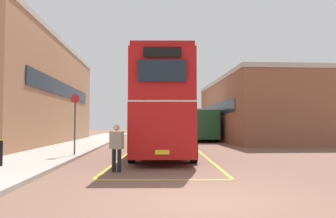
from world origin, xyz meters
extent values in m
plane|color=brown|center=(0.00, 14.40, 0.00)|extent=(135.60, 135.60, 0.00)
cube|color=#A39E93|center=(-6.50, 16.80, 0.07)|extent=(4.00, 57.60, 0.14)
cube|color=#AD7A56|center=(-10.61, 19.52, 4.02)|extent=(5.01, 21.82, 8.03)
cube|color=#19232D|center=(-8.07, 19.52, 4.42)|extent=(0.06, 16.58, 1.10)
cube|color=#BCB29E|center=(-10.61, 19.52, 8.21)|extent=(5.13, 21.94, 0.36)
cube|color=brown|center=(9.90, 23.97, 2.85)|extent=(8.80, 17.82, 5.70)
cube|color=#232D38|center=(5.47, 23.97, 3.13)|extent=(0.06, 13.55, 1.10)
cube|color=#BCB29E|center=(9.90, 23.97, 5.88)|extent=(8.92, 17.94, 0.36)
cylinder|color=black|center=(-1.55, 13.17, 0.50)|extent=(0.33, 1.01, 1.00)
cylinder|color=black|center=(1.06, 13.03, 0.50)|extent=(0.33, 1.01, 1.00)
cylinder|color=black|center=(-1.90, 6.71, 0.50)|extent=(0.33, 1.01, 1.00)
cylinder|color=black|center=(0.71, 6.57, 0.50)|extent=(0.33, 1.01, 1.00)
cube|color=#B71414|center=(-0.42, 9.87, 1.40)|extent=(3.09, 10.56, 2.10)
cube|color=#B71414|center=(-0.42, 9.87, 3.50)|extent=(3.08, 10.35, 2.10)
cube|color=#B71414|center=(-0.42, 9.87, 4.65)|extent=(2.97, 10.24, 0.20)
cube|color=white|center=(-0.42, 9.87, 2.45)|extent=(3.12, 10.46, 0.14)
cube|color=#19232D|center=(-1.70, 9.94, 1.70)|extent=(0.49, 8.55, 0.84)
cube|color=#19232D|center=(-1.70, 9.94, 3.60)|extent=(0.49, 8.55, 0.84)
cube|color=#19232D|center=(0.87, 9.80, 1.70)|extent=(0.49, 8.55, 0.84)
cube|color=#19232D|center=(0.87, 9.80, 3.60)|extent=(0.49, 8.55, 0.84)
cube|color=#19232D|center=(-0.70, 4.64, 3.60)|extent=(1.77, 0.14, 0.80)
cube|color=black|center=(-0.70, 4.64, 4.28)|extent=(1.39, 0.11, 0.36)
cube|color=#19232D|center=(-0.14, 15.10, 1.80)|extent=(2.03, 0.15, 1.00)
cube|color=yellow|center=(-0.70, 4.64, 0.63)|extent=(0.52, 0.06, 0.16)
cylinder|color=black|center=(2.73, 27.75, 0.46)|extent=(0.27, 0.92, 0.92)
cylinder|color=black|center=(5.16, 27.72, 0.46)|extent=(0.27, 0.92, 0.92)
cylinder|color=black|center=(2.68, 22.23, 0.46)|extent=(0.27, 0.92, 0.92)
cylinder|color=black|center=(5.11, 22.21, 0.46)|extent=(0.27, 0.92, 0.92)
cube|color=#1E512D|center=(3.92, 24.98, 1.60)|extent=(2.44, 9.22, 2.60)
cube|color=silver|center=(3.92, 24.98, 2.96)|extent=(2.30, 8.85, 0.12)
cube|color=#19232D|center=(2.73, 24.99, 1.95)|extent=(0.11, 7.35, 0.96)
cube|color=#19232D|center=(5.12, 24.96, 1.95)|extent=(0.11, 7.35, 0.96)
cube|color=#19232D|center=(3.97, 29.59, 1.90)|extent=(1.88, 0.06, 1.10)
cylinder|color=black|center=(-2.19, 4.16, 0.39)|extent=(0.14, 0.14, 0.79)
cylinder|color=black|center=(-2.38, 4.24, 0.39)|extent=(0.14, 0.14, 0.79)
cube|color=gray|center=(-2.29, 4.20, 1.08)|extent=(0.51, 0.37, 0.59)
cylinder|color=gray|center=(-2.07, 4.11, 1.11)|extent=(0.09, 0.09, 0.56)
cylinder|color=gray|center=(-2.50, 4.28, 1.11)|extent=(0.09, 0.09, 0.56)
sphere|color=tan|center=(-2.29, 4.18, 1.52)|extent=(0.21, 0.21, 0.21)
cylinder|color=#4C4C51|center=(-4.84, 9.10, 1.62)|extent=(0.08, 0.08, 2.96)
cylinder|color=red|center=(-4.84, 9.10, 2.92)|extent=(0.44, 0.08, 0.44)
cube|color=gold|center=(-2.48, 8.93, 0.00)|extent=(0.79, 12.43, 0.01)
cube|color=gold|center=(1.65, 8.71, 0.00)|extent=(0.79, 12.43, 0.01)
cube|color=gold|center=(-0.75, 2.61, 0.00)|extent=(4.26, 0.35, 0.01)
camera|label=1|loc=(-1.19, -6.73, 1.64)|focal=33.67mm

